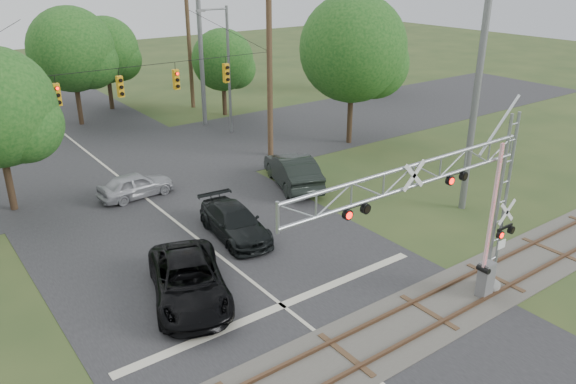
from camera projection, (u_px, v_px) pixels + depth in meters
road_main at (221, 258)px, 24.08m from camera, size 14.00×90.00×0.02m
road_cross at (107, 168)px, 34.49m from camera, size 90.00×12.00×0.02m
railroad_track at (346, 355)px, 18.11m from camera, size 90.00×3.20×0.17m
crossing_gantry at (450, 207)px, 18.41m from camera, size 10.50×0.90×7.02m
traffic_signal_span at (137, 84)px, 29.83m from camera, size 19.34×0.36×11.50m
pickup_black at (189, 281)px, 20.86m from camera, size 4.34×6.24×1.58m
car_dark at (235, 222)px, 25.70m from camera, size 2.53×5.09×1.42m
sedan_silver at (136, 185)px, 30.02m from camera, size 4.11×1.87×1.37m
suv_dark at (293, 170)px, 31.47m from camera, size 3.54×5.79×1.80m
streetlight at (226, 64)px, 39.57m from camera, size 2.39×0.25×8.96m
utility_poles at (148, 67)px, 32.21m from camera, size 26.47×27.75×13.68m
treeline at (79, 65)px, 36.96m from camera, size 55.61×25.46×10.00m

